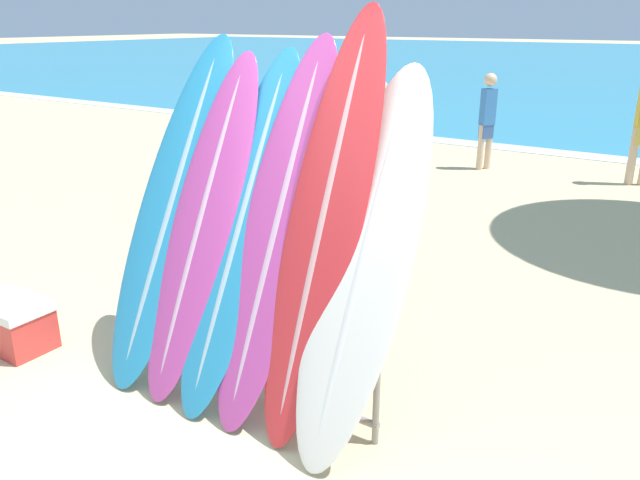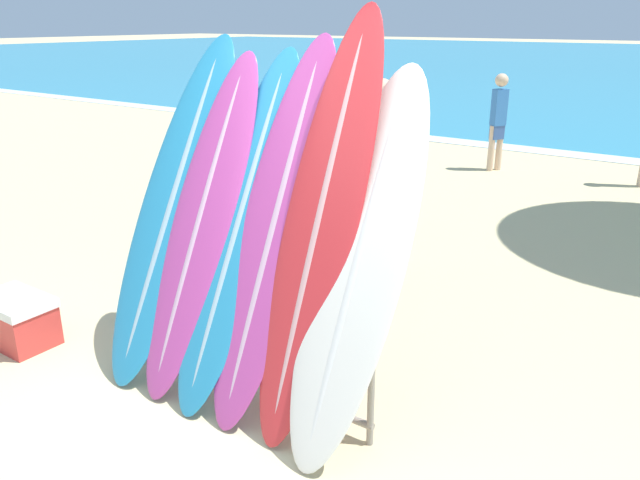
{
  "view_description": "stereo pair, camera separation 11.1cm",
  "coord_description": "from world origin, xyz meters",
  "px_view_note": "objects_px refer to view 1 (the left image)",
  "views": [
    {
      "loc": [
        2.13,
        -1.99,
        2.3
      ],
      "look_at": [
        -0.14,
        1.48,
        0.83
      ],
      "focal_mm": 35.0,
      "sensor_mm": 36.0,
      "label": 1
    },
    {
      "loc": [
        2.23,
        -1.93,
        2.3
      ],
      "look_at": [
        -0.14,
        1.48,
        0.83
      ],
      "focal_mm": 35.0,
      "sensor_mm": 36.0,
      "label": 2
    }
  ],
  "objects_px": {
    "surfboard_slot_1": "(203,223)",
    "surfboard_slot_4": "(324,225)",
    "surfboard_slot_0": "(173,207)",
    "surfboard_slot_3": "(277,229)",
    "person_far_right": "(234,166)",
    "cooler_box": "(13,323)",
    "person_near_water": "(374,164)",
    "surfboard_slot_2": "(241,229)",
    "person_mid_beach": "(487,118)",
    "surfboard_rack": "(250,334)",
    "surfboard_slot_5": "(364,264)"
  },
  "relations": [
    {
      "from": "surfboard_rack",
      "to": "surfboard_slot_5",
      "type": "height_order",
      "value": "surfboard_slot_5"
    },
    {
      "from": "surfboard_slot_2",
      "to": "surfboard_slot_4",
      "type": "distance_m",
      "value": 0.62
    },
    {
      "from": "surfboard_slot_1",
      "to": "surfboard_slot_4",
      "type": "bearing_deg",
      "value": 2.57
    },
    {
      "from": "surfboard_slot_1",
      "to": "surfboard_slot_5",
      "type": "xyz_separation_m",
      "value": [
        1.19,
        -0.0,
        -0.02
      ]
    },
    {
      "from": "surfboard_slot_0",
      "to": "person_mid_beach",
      "type": "height_order",
      "value": "surfboard_slot_0"
    },
    {
      "from": "person_far_right",
      "to": "surfboard_slot_1",
      "type": "bearing_deg",
      "value": -122.16
    },
    {
      "from": "surfboard_slot_5",
      "to": "person_far_right",
      "type": "distance_m",
      "value": 3.07
    },
    {
      "from": "surfboard_slot_2",
      "to": "person_mid_beach",
      "type": "relative_size",
      "value": 1.42
    },
    {
      "from": "person_near_water",
      "to": "person_far_right",
      "type": "distance_m",
      "value": 1.38
    },
    {
      "from": "surfboard_slot_3",
      "to": "cooler_box",
      "type": "relative_size",
      "value": 3.8
    },
    {
      "from": "person_mid_beach",
      "to": "surfboard_slot_3",
      "type": "bearing_deg",
      "value": -139.18
    },
    {
      "from": "surfboard_slot_2",
      "to": "person_far_right",
      "type": "bearing_deg",
      "value": 131.71
    },
    {
      "from": "surfboard_rack",
      "to": "surfboard_slot_2",
      "type": "height_order",
      "value": "surfboard_slot_2"
    },
    {
      "from": "person_mid_beach",
      "to": "person_far_right",
      "type": "xyz_separation_m",
      "value": [
        -0.78,
        -5.19,
        0.11
      ]
    },
    {
      "from": "person_near_water",
      "to": "cooler_box",
      "type": "distance_m",
      "value": 3.42
    },
    {
      "from": "surfboard_slot_2",
      "to": "surfboard_slot_4",
      "type": "height_order",
      "value": "surfboard_slot_4"
    },
    {
      "from": "surfboard_slot_4",
      "to": "surfboard_slot_1",
      "type": "bearing_deg",
      "value": -177.43
    },
    {
      "from": "surfboard_slot_3",
      "to": "surfboard_slot_4",
      "type": "relative_size",
      "value": 0.93
    },
    {
      "from": "surfboard_slot_5",
      "to": "person_mid_beach",
      "type": "distance_m",
      "value": 7.21
    },
    {
      "from": "cooler_box",
      "to": "surfboard_slot_3",
      "type": "bearing_deg",
      "value": 16.52
    },
    {
      "from": "surfboard_rack",
      "to": "surfboard_slot_3",
      "type": "relative_size",
      "value": 0.82
    },
    {
      "from": "surfboard_slot_0",
      "to": "surfboard_slot_4",
      "type": "xyz_separation_m",
      "value": [
        1.21,
        -0.01,
        0.09
      ]
    },
    {
      "from": "surfboard_slot_5",
      "to": "person_mid_beach",
      "type": "xyz_separation_m",
      "value": [
        -1.7,
        7.0,
        -0.22
      ]
    },
    {
      "from": "surfboard_rack",
      "to": "cooler_box",
      "type": "bearing_deg",
      "value": -166.07
    },
    {
      "from": "surfboard_slot_4",
      "to": "surfboard_slot_2",
      "type": "bearing_deg",
      "value": -178.52
    },
    {
      "from": "surfboard_slot_4",
      "to": "surfboard_slot_5",
      "type": "height_order",
      "value": "surfboard_slot_4"
    },
    {
      "from": "surfboard_slot_2",
      "to": "surfboard_slot_0",
      "type": "bearing_deg",
      "value": 178.05
    },
    {
      "from": "surfboard_slot_4",
      "to": "surfboard_slot_3",
      "type": "bearing_deg",
      "value": -178.52
    },
    {
      "from": "surfboard_slot_1",
      "to": "surfboard_slot_5",
      "type": "height_order",
      "value": "surfboard_slot_1"
    },
    {
      "from": "person_far_right",
      "to": "person_near_water",
      "type": "bearing_deg",
      "value": -38.27
    },
    {
      "from": "surfboard_slot_3",
      "to": "cooler_box",
      "type": "xyz_separation_m",
      "value": [
        -2.01,
        -0.6,
        -0.93
      ]
    },
    {
      "from": "surfboard_rack",
      "to": "cooler_box",
      "type": "relative_size",
      "value": 3.13
    },
    {
      "from": "surfboard_slot_1",
      "to": "cooler_box",
      "type": "height_order",
      "value": "surfboard_slot_1"
    },
    {
      "from": "person_mid_beach",
      "to": "cooler_box",
      "type": "height_order",
      "value": "person_mid_beach"
    },
    {
      "from": "surfboard_slot_0",
      "to": "cooler_box",
      "type": "relative_size",
      "value": 3.77
    },
    {
      "from": "person_far_right",
      "to": "cooler_box",
      "type": "distance_m",
      "value": 2.49
    },
    {
      "from": "surfboard_slot_5",
      "to": "person_near_water",
      "type": "xyz_separation_m",
      "value": [
        -1.28,
        2.49,
        -0.07
      ]
    },
    {
      "from": "surfboard_slot_1",
      "to": "surfboard_slot_4",
      "type": "xyz_separation_m",
      "value": [
        0.9,
        0.04,
        0.14
      ]
    },
    {
      "from": "person_mid_beach",
      "to": "cooler_box",
      "type": "relative_size",
      "value": 2.58
    },
    {
      "from": "surfboard_slot_5",
      "to": "person_far_right",
      "type": "xyz_separation_m",
      "value": [
        -2.48,
        1.81,
        -0.11
      ]
    },
    {
      "from": "surfboard_slot_4",
      "to": "person_mid_beach",
      "type": "relative_size",
      "value": 1.59
    },
    {
      "from": "surfboard_rack",
      "to": "person_mid_beach",
      "type": "bearing_deg",
      "value": 97.64
    },
    {
      "from": "surfboard_slot_0",
      "to": "surfboard_slot_2",
      "type": "height_order",
      "value": "surfboard_slot_0"
    },
    {
      "from": "surfboard_slot_0",
      "to": "cooler_box",
      "type": "xyz_separation_m",
      "value": [
        -1.12,
        -0.61,
        -0.92
      ]
    },
    {
      "from": "surfboard_slot_2",
      "to": "cooler_box",
      "type": "xyz_separation_m",
      "value": [
        -1.73,
        -0.59,
        -0.89
      ]
    },
    {
      "from": "person_mid_beach",
      "to": "surfboard_rack",
      "type": "bearing_deg",
      "value": -140.39
    },
    {
      "from": "surfboard_slot_2",
      "to": "surfboard_rack",
      "type": "bearing_deg",
      "value": -40.8
    },
    {
      "from": "person_far_right",
      "to": "surfboard_rack",
      "type": "bearing_deg",
      "value": -115.48
    },
    {
      "from": "surfboard_slot_4",
      "to": "person_near_water",
      "type": "xyz_separation_m",
      "value": [
        -1.0,
        2.44,
        -0.23
      ]
    },
    {
      "from": "person_near_water",
      "to": "surfboard_slot_1",
      "type": "bearing_deg",
      "value": -140.35
    }
  ]
}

